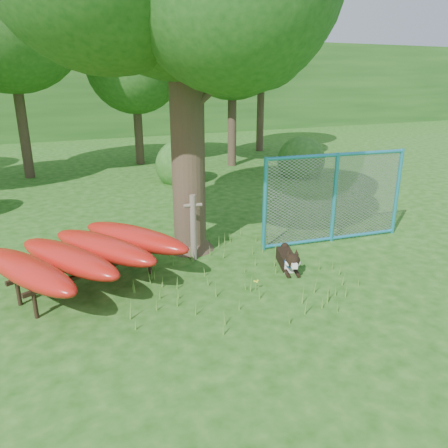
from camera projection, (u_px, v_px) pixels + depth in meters
name	position (u px, v px, depth m)	size (l,w,h in m)	color
ground	(242.00, 302.00, 7.38)	(80.00, 80.00, 0.00)	#17480E
wooden_post	(193.00, 226.00, 8.89)	(0.38, 0.14, 1.38)	#64584B
kayak_rack	(86.00, 253.00, 7.65)	(3.72, 3.35, 0.90)	black
husky_dog	(289.00, 260.00, 8.61)	(0.61, 1.14, 0.54)	black
fence_section	(334.00, 198.00, 9.82)	(3.50, 0.44, 3.42)	teal
wildflower_clump	(256.00, 282.00, 7.73)	(0.09, 0.10, 0.20)	#4F842B
bg_tree_b	(7.00, 15.00, 14.78)	(5.20, 5.20, 8.22)	#392B1F
bg_tree_c	(134.00, 64.00, 17.88)	(4.00, 4.00, 6.12)	#392B1F
bg_tree_d	(233.00, 38.00, 17.20)	(4.80, 4.80, 7.50)	#392B1F
bg_tree_e	(262.00, 42.00, 20.92)	(4.60, 4.60, 7.55)	#392B1F
shrub_right	(300.00, 176.00, 16.82)	(1.80, 1.80, 1.80)	#22561C
shrub_mid	(181.00, 181.00, 15.93)	(1.80, 1.80, 1.80)	#22561C
wooded_hillside	(64.00, 86.00, 30.60)	(80.00, 12.00, 6.00)	#22561C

